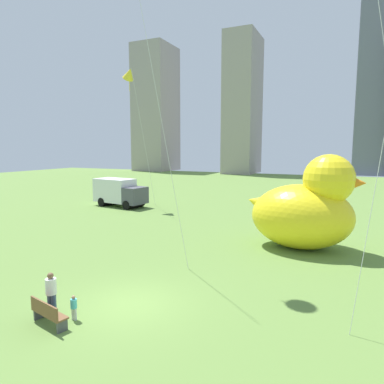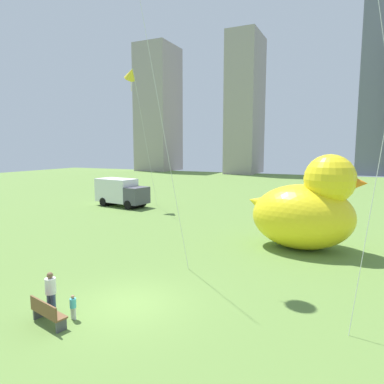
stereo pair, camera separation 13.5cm
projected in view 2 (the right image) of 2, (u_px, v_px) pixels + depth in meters
name	position (u px, v px, depth m)	size (l,w,h in m)	color
ground_plane	(129.00, 304.00, 13.35)	(140.00, 140.00, 0.00)	olive
park_bench	(47.00, 312.00, 11.69)	(1.67, 0.80, 0.90)	brown
person_adult	(51.00, 291.00, 12.47)	(0.39, 0.39, 1.58)	#38476B
person_child	(73.00, 306.00, 12.09)	(0.22, 0.22, 0.90)	silver
giant_inflatable_duck	(307.00, 209.00, 20.41)	(6.87, 4.41, 5.70)	yellow
box_truck	(121.00, 192.00, 35.58)	(6.01, 3.13, 2.85)	white
city_skyline	(343.00, 88.00, 74.83)	(87.62, 18.51, 41.99)	#9E938C
kite_yellow	(131.00, 74.00, 33.97)	(2.85, 3.44, 14.13)	silver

